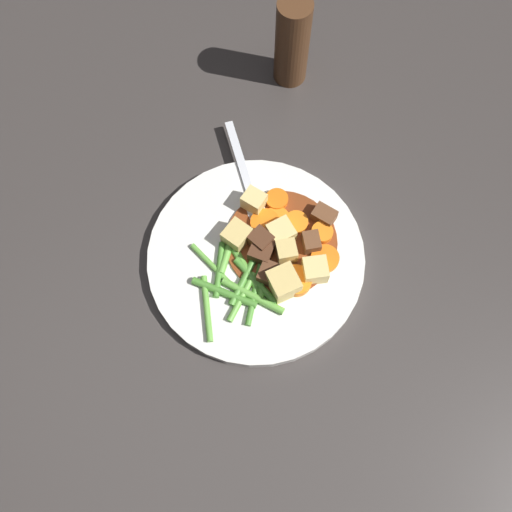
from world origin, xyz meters
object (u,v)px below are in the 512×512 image
fork (249,186)px  potato_chunk_4 (237,236)px  carrot_slice_1 (325,259)px  potato_chunk_5 (254,201)px  potato_chunk_0 (286,252)px  carrot_slice_5 (265,223)px  carrot_slice_2 (277,200)px  potato_chunk_2 (281,232)px  meat_chunk_3 (267,275)px  carrot_slice_3 (322,233)px  potato_chunk_3 (284,283)px  meat_chunk_1 (311,242)px  pepper_mill (292,42)px  carrot_slice_0 (296,281)px  carrot_slice_4 (296,222)px  meat_chunk_0 (261,241)px  carrot_slice_6 (277,220)px  meat_chunk_4 (326,219)px  meat_chunk_2 (264,252)px  potato_chunk_1 (315,270)px  dinner_plate (256,258)px

fork → potato_chunk_4: bearing=-131.1°
carrot_slice_1 → fork: size_ratio=0.19×
potato_chunk_5 → potato_chunk_0: bearing=-90.3°
carrot_slice_5 → potato_chunk_0: 0.05m
carrot_slice_2 → potato_chunk_2: 0.04m
carrot_slice_1 → fork: (-0.03, 0.13, -0.00)m
meat_chunk_3 → fork: 0.12m
carrot_slice_5 → potato_chunk_5: size_ratio=1.35×
carrot_slice_3 → fork: 0.11m
carrot_slice_5 → fork: (0.01, 0.05, -0.00)m
potato_chunk_5 → potato_chunk_3: bearing=-102.3°
potato_chunk_0 → meat_chunk_1: (0.03, -0.00, -0.00)m
carrot_slice_3 → potato_chunk_4: bearing=152.9°
carrot_slice_3 → pepper_mill: bearing=67.2°
carrot_slice_0 → meat_chunk_3: size_ratio=1.43×
potato_chunk_4 → carrot_slice_2: bearing=15.7°
potato_chunk_5 → carrot_slice_4: bearing=-55.7°
carrot_slice_1 → meat_chunk_0: 0.08m
potato_chunk_3 → potato_chunk_5: bearing=77.7°
carrot_slice_6 → meat_chunk_1: (0.02, -0.05, 0.01)m
carrot_slice_4 → pepper_mill: pepper_mill is taller
meat_chunk_4 → pepper_mill: pepper_mill is taller
carrot_slice_2 → meat_chunk_1: meat_chunk_1 is taller
potato_chunk_2 → meat_chunk_2: 0.03m
potato_chunk_0 → potato_chunk_2: potato_chunk_0 is taller
fork → meat_chunk_0: bearing=-109.5°
carrot_slice_3 → pepper_mill: (0.09, 0.22, 0.04)m
potato_chunk_4 → meat_chunk_3: size_ratio=1.14×
potato_chunk_1 → meat_chunk_1: bearing=64.6°
dinner_plate → potato_chunk_1: bearing=-48.3°
carrot_slice_3 → potato_chunk_5: 0.09m
potato_chunk_4 → carrot_slice_6: bearing=-3.6°
potato_chunk_0 → potato_chunk_5: 0.07m
dinner_plate → potato_chunk_4: bearing=106.8°
carrot_slice_5 → meat_chunk_1: meat_chunk_1 is taller
carrot_slice_4 → meat_chunk_0: 0.05m
carrot_slice_3 → meat_chunk_1: bearing=-165.1°
carrot_slice_3 → potato_chunk_5: potato_chunk_5 is taller
potato_chunk_1 → carrot_slice_4: bearing=76.9°
carrot_slice_4 → meat_chunk_0: meat_chunk_0 is taller
dinner_plate → fork: size_ratio=1.46×
meat_chunk_0 → potato_chunk_1: bearing=-60.7°
carrot_slice_0 → carrot_slice_1: size_ratio=1.08×
dinner_plate → potato_chunk_1: size_ratio=9.40×
carrot_slice_1 → carrot_slice_5: size_ratio=0.95×
carrot_slice_4 → meat_chunk_0: size_ratio=1.16×
potato_chunk_4 → carrot_slice_0: bearing=-68.2°
potato_chunk_3 → pepper_mill: pepper_mill is taller
dinner_plate → carrot_slice_3: 0.08m
potato_chunk_2 → pepper_mill: (0.14, 0.20, 0.04)m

